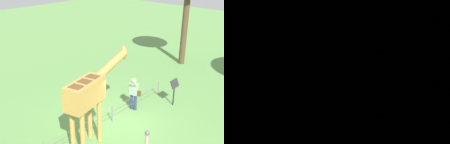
% 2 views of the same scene
% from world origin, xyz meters
% --- Properties ---
extents(ground_plane, '(60.00, 60.00, 0.00)m').
position_xyz_m(ground_plane, '(0.00, 0.00, 0.00)').
color(ground_plane, '#60934C').
extents(giraffe, '(3.97, 1.37, 3.23)m').
position_xyz_m(giraffe, '(-1.59, -0.19, 2.13)').
color(giraffe, '#C69347').
rests_on(giraffe, ground_plane).
extents(visitor, '(0.60, 0.58, 1.74)m').
position_xyz_m(visitor, '(1.44, 0.20, 0.90)').
color(visitor, navy).
rests_on(visitor, ground_plane).
extents(info_sign, '(0.56, 0.21, 1.32)m').
position_xyz_m(info_sign, '(3.10, -0.92, 0.95)').
color(info_sign, black).
rests_on(info_sign, ground_plane).
extents(wire_fence, '(7.05, 0.05, 0.75)m').
position_xyz_m(wire_fence, '(0.00, 0.22, 0.40)').
color(wire_fence, slate).
rests_on(wire_fence, ground_plane).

